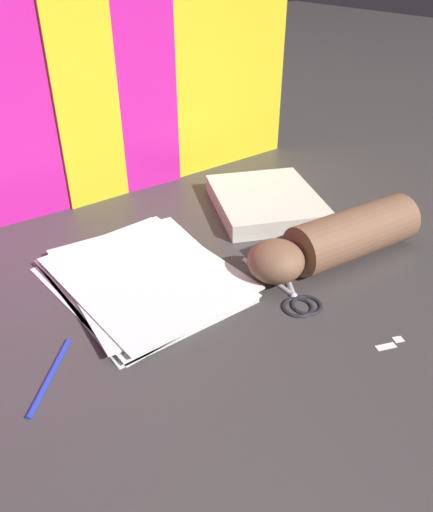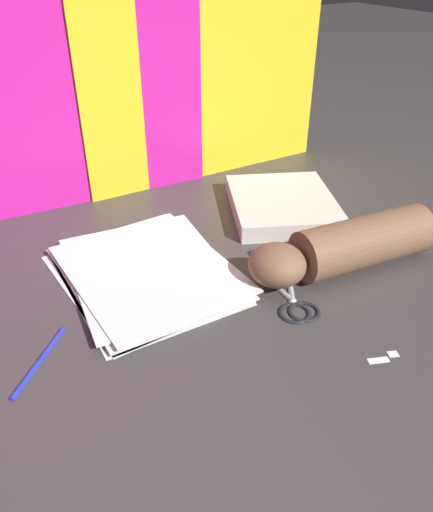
% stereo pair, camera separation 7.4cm
% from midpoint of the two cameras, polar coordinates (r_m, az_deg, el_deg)
% --- Properties ---
extents(ground_plane, '(6.00, 6.00, 0.00)m').
position_cam_midpoint_polar(ground_plane, '(0.79, -1.68, -2.99)').
color(ground_plane, '#3D3838').
extents(backdrop_panel_center, '(0.56, 0.04, 0.42)m').
position_cam_midpoint_polar(backdrop_panel_center, '(1.10, -5.99, 19.29)').
color(backdrop_panel_center, yellow).
rests_on(backdrop_panel_center, ground_plane).
extents(paper_stack, '(0.27, 0.32, 0.02)m').
position_cam_midpoint_polar(paper_stack, '(0.80, -10.99, -2.44)').
color(paper_stack, white).
rests_on(paper_stack, ground_plane).
extents(book_closed, '(0.27, 0.29, 0.03)m').
position_cam_midpoint_polar(book_closed, '(1.00, 3.55, 6.20)').
color(book_closed, silver).
rests_on(book_closed, ground_plane).
extents(scissors, '(0.11, 0.18, 0.01)m').
position_cam_midpoint_polar(scissors, '(0.76, 5.91, -4.20)').
color(scissors, silver).
rests_on(scissors, ground_plane).
extents(hand_forearm, '(0.33, 0.11, 0.08)m').
position_cam_midpoint_polar(hand_forearm, '(0.83, 11.10, 1.80)').
color(hand_forearm, brown).
rests_on(hand_forearm, ground_plane).
extents(paper_scrap_near, '(0.03, 0.02, 0.00)m').
position_cam_midpoint_polar(paper_scrap_near, '(0.70, 15.93, -10.03)').
color(paper_scrap_near, white).
rests_on(paper_scrap_near, ground_plane).
extents(paper_scrap_mid, '(0.02, 0.02, 0.00)m').
position_cam_midpoint_polar(paper_scrap_mid, '(0.71, 17.30, -9.18)').
color(paper_scrap_mid, white).
rests_on(paper_scrap_mid, ground_plane).
extents(pen, '(0.09, 0.10, 0.01)m').
position_cam_midpoint_polar(pen, '(0.68, -21.64, -12.59)').
color(pen, '#2333B2').
rests_on(pen, ground_plane).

